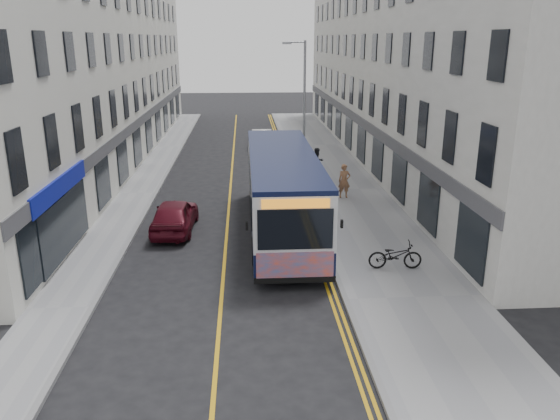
{
  "coord_description": "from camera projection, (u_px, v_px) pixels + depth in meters",
  "views": [
    {
      "loc": [
        0.85,
        -16.86,
        8.1
      ],
      "look_at": [
        2.2,
        3.7,
        1.6
      ],
      "focal_mm": 35.0,
      "sensor_mm": 36.0,
      "label": 1
    }
  ],
  "objects": [
    {
      "name": "ground",
      "position": [
        222.0,
        289.0,
        18.43
      ],
      "size": [
        140.0,
        140.0,
        0.0
      ],
      "primitive_type": "plane",
      "color": "black",
      "rests_on": "ground"
    },
    {
      "name": "pavement_east",
      "position": [
        343.0,
        190.0,
        30.22
      ],
      "size": [
        4.5,
        64.0,
        0.12
      ],
      "primitive_type": "cube",
      "color": "gray",
      "rests_on": "ground"
    },
    {
      "name": "pavement_west",
      "position": [
        137.0,
        194.0,
        29.52
      ],
      "size": [
        2.0,
        64.0,
        0.12
      ],
      "primitive_type": "cube",
      "color": "gray",
      "rests_on": "ground"
    },
    {
      "name": "kerb_east",
      "position": [
        303.0,
        191.0,
        30.08
      ],
      "size": [
        0.18,
        64.0,
        0.13
      ],
      "primitive_type": "cube",
      "color": "slate",
      "rests_on": "ground"
    },
    {
      "name": "kerb_west",
      "position": [
        156.0,
        193.0,
        29.58
      ],
      "size": [
        0.18,
        64.0,
        0.13
      ],
      "primitive_type": "cube",
      "color": "slate",
      "rests_on": "ground"
    },
    {
      "name": "road_centre_line",
      "position": [
        230.0,
        193.0,
        29.85
      ],
      "size": [
        0.12,
        64.0,
        0.01
      ],
      "primitive_type": "cube",
      "color": "#CC9512",
      "rests_on": "ground"
    },
    {
      "name": "road_dbl_yellow_inner",
      "position": [
        295.0,
        192.0,
        30.07
      ],
      "size": [
        0.1,
        64.0,
        0.01
      ],
      "primitive_type": "cube",
      "color": "#CC9512",
      "rests_on": "ground"
    },
    {
      "name": "road_dbl_yellow_outer",
      "position": [
        298.0,
        192.0,
        30.08
      ],
      "size": [
        0.1,
        64.0,
        0.01
      ],
      "primitive_type": "cube",
      "color": "#CC9512",
      "rests_on": "ground"
    },
    {
      "name": "terrace_east",
      "position": [
        399.0,
        63.0,
        37.17
      ],
      "size": [
        6.0,
        46.0,
        13.0
      ],
      "primitive_type": "cube",
      "color": "silver",
      "rests_on": "ground"
    },
    {
      "name": "terrace_west",
      "position": [
        93.0,
        64.0,
        35.89
      ],
      "size": [
        6.0,
        46.0,
        13.0
      ],
      "primitive_type": "cube",
      "color": "silver",
      "rests_on": "ground"
    },
    {
      "name": "streetlamp",
      "position": [
        303.0,
        107.0,
        30.69
      ],
      "size": [
        1.32,
        0.18,
        8.0
      ],
      "color": "gray",
      "rests_on": "ground"
    },
    {
      "name": "city_bus",
      "position": [
        282.0,
        190.0,
        23.34
      ],
      "size": [
        2.8,
        12.02,
        3.49
      ],
      "color": "black",
      "rests_on": "ground"
    },
    {
      "name": "bicycle",
      "position": [
        395.0,
        255.0,
        19.65
      ],
      "size": [
        1.96,
        0.79,
        1.01
      ],
      "primitive_type": "imported",
      "rotation": [
        0.0,
        0.0,
        1.51
      ],
      "color": "black",
      "rests_on": "pavement_east"
    },
    {
      "name": "pedestrian_near",
      "position": [
        344.0,
        181.0,
        28.38
      ],
      "size": [
        0.67,
        0.46,
        1.77
      ],
      "primitive_type": "imported",
      "rotation": [
        0.0,
        0.0,
        0.06
      ],
      "color": "#966544",
      "rests_on": "pavement_east"
    },
    {
      "name": "pedestrian_far",
      "position": [
        317.0,
        162.0,
        33.02
      ],
      "size": [
        1.02,
        0.95,
        1.68
      ],
      "primitive_type": "imported",
      "rotation": [
        0.0,
        0.0,
        0.49
      ],
      "color": "black",
      "rests_on": "pavement_east"
    },
    {
      "name": "car_white",
      "position": [
        262.0,
        140.0,
        41.4
      ],
      "size": [
        1.6,
        4.37,
        1.43
      ],
      "primitive_type": "imported",
      "rotation": [
        0.0,
        0.0,
        -0.02
      ],
      "color": "silver",
      "rests_on": "ground"
    },
    {
      "name": "car_maroon",
      "position": [
        175.0,
        215.0,
        23.8
      ],
      "size": [
        1.89,
        4.32,
        1.45
      ],
      "primitive_type": "imported",
      "rotation": [
        0.0,
        0.0,
        3.1
      ],
      "color": "#530D1B",
      "rests_on": "ground"
    }
  ]
}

